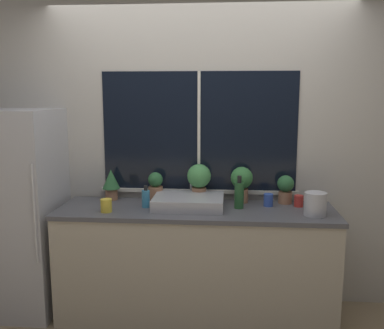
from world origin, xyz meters
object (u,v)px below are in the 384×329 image
Objects in this scene: potted_plant_right at (242,181)px; soap_bottle at (146,198)px; sink at (189,201)px; mug_red at (299,201)px; refrigerator at (18,211)px; potted_plant_center at (199,179)px; mug_yellow at (106,205)px; potted_plant_left at (155,186)px; kettle at (315,203)px; mug_blue at (268,200)px; bottle_tall at (239,195)px; potted_plant_far_right at (285,188)px; potted_plant_far_left at (111,182)px.

potted_plant_right is 1.70× the size of soap_bottle.
potted_plant_right is (0.42, 0.19, 0.13)m from sink.
potted_plant_right is at bearing 168.16° from mug_red.
refrigerator is 1.51m from potted_plant_center.
mug_yellow is (0.79, -0.17, 0.12)m from refrigerator.
mug_yellow is (-0.68, -0.38, -0.14)m from potted_plant_center.
kettle is (1.25, -0.34, -0.03)m from potted_plant_left.
mug_blue is 1.10× the size of mug_red.
potted_plant_center is 3.45× the size of mug_red.
bottle_tall is (0.33, -0.18, -0.08)m from potted_plant_center.
mug_blue is (0.63, 0.08, 0.00)m from sink.
bottle_tall is at bearing 164.22° from kettle.
potted_plant_center is at bearing 169.48° from mug_blue.
potted_plant_far_right is 0.38m from kettle.
soap_bottle is 0.67× the size of bottle_tall.
potted_plant_left is at bearing 147.79° from sink.
kettle is (0.08, -0.25, 0.05)m from mug_red.
kettle is at bearing -3.22° from refrigerator.
potted_plant_center is at bearing 0.00° from potted_plant_left.
refrigerator reaches higher than bottle_tall.
potted_plant_right is 0.64m from kettle.
sink reaches higher than potted_plant_far_right.
mug_yellow is at bearing -178.55° from kettle.
mug_blue is (1.31, -0.10, -0.10)m from potted_plant_far_left.
sink is 0.64m from mug_blue.
potted_plant_far_left is 1.07× the size of potted_plant_left.
soap_bottle is at bearing -0.60° from refrigerator.
potted_plant_far_left reaches higher than potted_plant_left.
soap_bottle is at bearing -173.29° from mug_blue.
mug_red is (1.55, -0.09, -0.10)m from potted_plant_far_left.
bottle_tall is at bearing 0.77° from refrigerator.
potted_plant_far_left is 0.38m from potted_plant_left.
potted_plant_far_left reaches higher than potted_plant_far_right.
potted_plant_right is 0.36m from potted_plant_far_right.
potted_plant_center is 3.11× the size of mug_yellow.
mug_red is at bearing -4.63° from potted_plant_left.
kettle is at bearing -71.91° from mug_red.
bottle_tall is (1.07, -0.18, -0.04)m from potted_plant_far_left.
sink is 0.34m from soap_bottle.
soap_bottle is at bearing -151.73° from potted_plant_center.
refrigerator is at bearing -177.11° from mug_blue.
potted_plant_center is 1.35× the size of potted_plant_far_right.
potted_plant_center is 0.79m from mug_yellow.
mug_red is (1.17, -0.09, -0.07)m from potted_plant_left.
refrigerator is at bearing -172.00° from potted_plant_center.
sink is (1.40, 0.02, 0.11)m from refrigerator.
potted_plant_center is at bearing 28.27° from soap_bottle.
mug_blue is 0.52× the size of kettle.
refrigerator is at bearing -173.52° from potted_plant_right.
potted_plant_right reaches higher than potted_plant_far_right.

